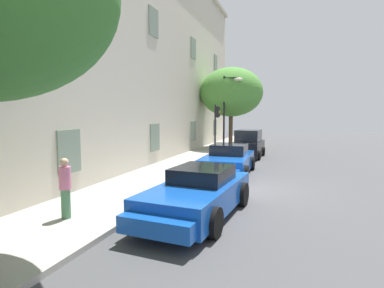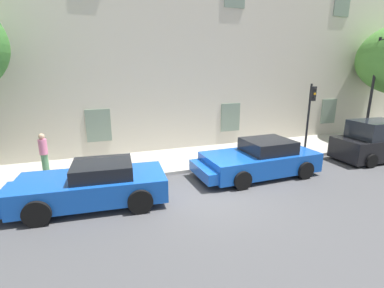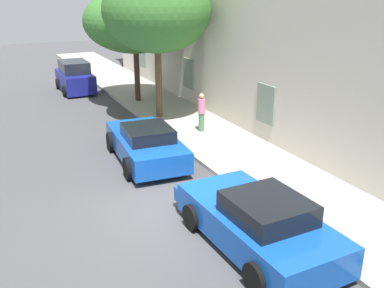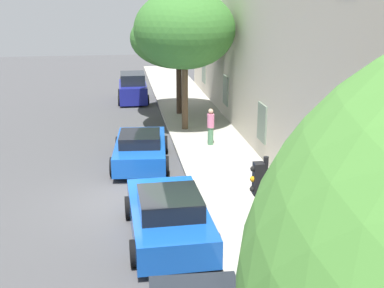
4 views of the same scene
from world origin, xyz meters
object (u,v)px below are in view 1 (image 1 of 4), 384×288
at_px(pedestrian_admiring, 65,187).
at_px(hatchback_distant, 248,145).
at_px(sportscar_red_lead, 196,195).
at_px(tree_far_end, 231,92).
at_px(traffic_light, 216,122).
at_px(street_lamp, 230,99).
at_px(sportscar_yellow_flank, 227,161).

bearing_deg(pedestrian_admiring, hatchback_distant, -11.14).
bearing_deg(pedestrian_admiring, sportscar_red_lead, -63.17).
relative_size(sportscar_red_lead, tree_far_end, 0.76).
bearing_deg(traffic_light, street_lamp, 1.53).
xyz_separation_m(street_lamp, pedestrian_admiring, (-16.20, 1.04, -3.02)).
bearing_deg(sportscar_red_lead, hatchback_distant, 1.46).
height_order(hatchback_distant, tree_far_end, tree_far_end).
xyz_separation_m(tree_far_end, traffic_light, (-6.78, -0.47, -2.25)).
height_order(tree_far_end, pedestrian_admiring, tree_far_end).
xyz_separation_m(hatchback_distant, pedestrian_admiring, (-14.09, 2.78, 0.14)).
relative_size(traffic_light, street_lamp, 0.60).
bearing_deg(pedestrian_admiring, sportscar_yellow_flank, -18.70).
relative_size(hatchback_distant, street_lamp, 0.67).
relative_size(sportscar_red_lead, pedestrian_admiring, 3.09).
distance_m(hatchback_distant, traffic_light, 3.32).
relative_size(traffic_light, pedestrian_admiring, 2.08).
distance_m(traffic_light, pedestrian_admiring, 11.80).
bearing_deg(street_lamp, tree_far_end, 8.85).
height_order(traffic_light, street_lamp, street_lamp).
xyz_separation_m(hatchback_distant, traffic_light, (-2.44, 1.61, 1.58)).
distance_m(sportscar_yellow_flank, pedestrian_admiring, 8.30).
height_order(tree_far_end, street_lamp, tree_far_end).
relative_size(tree_far_end, street_lamp, 1.17).
distance_m(sportscar_yellow_flank, tree_far_end, 11.49).
relative_size(sportscar_red_lead, street_lamp, 0.89).
distance_m(sportscar_yellow_flank, traffic_light, 4.46).
xyz_separation_m(hatchback_distant, tree_far_end, (4.34, 2.08, 3.83)).
distance_m(hatchback_distant, tree_far_end, 6.15).
xyz_separation_m(traffic_light, street_lamp, (4.54, 0.12, 1.58)).
xyz_separation_m(sportscar_yellow_flank, hatchback_distant, (6.24, -0.12, 0.21)).
bearing_deg(street_lamp, sportscar_red_lead, -172.01).
distance_m(hatchback_distant, street_lamp, 4.17).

